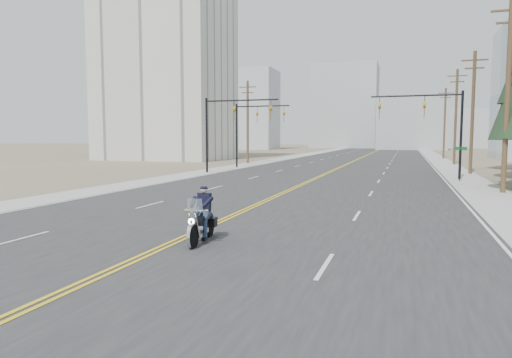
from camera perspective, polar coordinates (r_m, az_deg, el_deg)
The scene contains 20 objects.
ground_plane at distance 10.72m, azimuth -23.87°, elevation -13.36°, with size 400.00×400.00×0.00m, color #776D56.
road at distance 77.86m, azimuth 13.15°, elevation 2.65°, with size 20.00×200.00×0.01m, color #303033.
sidewalk_left at distance 79.71m, azimuth 4.88°, elevation 2.82°, with size 3.00×200.00×0.01m, color #A5A5A0.
sidewalk_right at distance 77.69m, azimuth 21.63°, elevation 2.41°, with size 3.00×200.00×0.01m, color #A5A5A0.
traffic_mast_left at distance 42.59m, azimuth -3.70°, elevation 7.38°, with size 7.10×0.26×7.00m.
traffic_mast_right at distance 39.57m, azimuth 21.39°, elevation 7.19°, with size 7.10×0.26×7.00m.
traffic_mast_far at distance 50.20m, azimuth -0.62°, elevation 6.99°, with size 6.10×0.26×7.00m.
street_sign at distance 37.72m, azimuth 24.17°, elevation 2.45°, with size 0.90×0.06×2.62m.
utility_pole_b at distance 31.11m, azimuth 28.95°, elevation 9.47°, with size 2.20×0.30×11.50m.
utility_pole_c at distance 45.89m, azimuth 25.46°, elevation 7.72°, with size 2.20×0.30×11.00m.
utility_pole_d at distance 60.80m, azimuth 23.70°, elevation 7.29°, with size 2.20×0.30×11.50m.
utility_pole_e at distance 77.72m, azimuth 22.51°, elevation 6.61°, with size 2.20×0.30×11.00m.
utility_pole_left at distance 58.82m, azimuth -1.05°, elevation 7.32°, with size 2.20×0.30×10.50m.
apartment_block at distance 72.52m, azimuth -11.16°, elevation 14.39°, with size 18.00×14.00×30.00m, color silver.
haze_bldg_a at distance 129.68m, azimuth -0.65°, elevation 8.62°, with size 14.00×12.00×22.00m, color #B7BCC6.
haze_bldg_b at distance 132.54m, azimuth 18.83°, elevation 6.54°, with size 18.00×14.00×14.00m, color #ADB2B7.
haze_bldg_d at distance 149.01m, azimuth 11.05°, elevation 8.86°, with size 20.00×15.00×26.00m, color #ADB2B7.
haze_bldg_e at distance 158.54m, azimuth 24.92°, elevation 5.71°, with size 14.00×14.00×12.00m, color #B7BCC6.
haze_bldg_f at distance 148.87m, azimuth -4.27°, elevation 7.02°, with size 12.00×12.00×16.00m, color #ADB2B7.
motorcyclist at distance 14.59m, azimuth -6.87°, elevation -4.46°, with size 0.98×2.28×1.78m, color black, non-canonical shape.
Camera 1 is at (6.91, -7.49, 3.34)m, focal length 32.00 mm.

